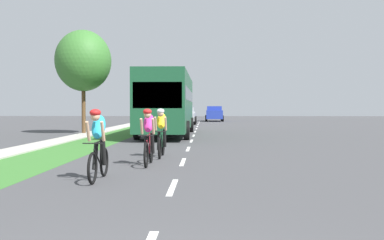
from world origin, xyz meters
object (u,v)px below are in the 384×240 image
at_px(cyclist_trailing, 149,136).
at_px(cyclist_lead, 98,144).
at_px(cyclist_distant, 161,132).
at_px(suv_blue, 214,113).
at_px(street_tree_near, 83,61).
at_px(pickup_silver, 185,116).
at_px(bus_dark_green, 168,101).

bearing_deg(cyclist_trailing, cyclist_lead, -107.60).
height_order(cyclist_distant, suv_blue, suv_blue).
height_order(suv_blue, street_tree_near, street_tree_near).
xyz_separation_m(cyclist_trailing, pickup_silver, (-0.40, 29.89, 0.02)).
height_order(cyclist_distant, bus_dark_green, bus_dark_green).
distance_m(cyclist_trailing, cyclist_distant, 1.98).
bearing_deg(cyclist_distant, suv_blue, 86.15).
bearing_deg(cyclist_trailing, street_tree_near, 112.50).
relative_size(cyclist_distant, bus_dark_green, 0.15).
xyz_separation_m(cyclist_trailing, suv_blue, (2.66, 39.24, 0.14)).
xyz_separation_m(cyclist_lead, street_tree_near, (-5.11, 16.72, 3.67)).
xyz_separation_m(cyclist_trailing, street_tree_near, (-5.90, 14.24, 3.67)).
relative_size(cyclist_trailing, street_tree_near, 0.27).
bearing_deg(street_tree_near, pickup_silver, 70.65).
relative_size(suv_blue, street_tree_near, 0.74).
distance_m(bus_dark_green, street_tree_near, 5.94).
bearing_deg(suv_blue, cyclist_trailing, -93.88).
distance_m(pickup_silver, suv_blue, 9.83).
xyz_separation_m(cyclist_trailing, cyclist_distant, (0.15, 1.98, 0.00)).
bearing_deg(street_tree_near, suv_blue, 71.09).
xyz_separation_m(bus_dark_green, pickup_silver, (0.19, 16.60, -1.15)).
height_order(cyclist_trailing, pickup_silver, pickup_silver).
height_order(pickup_silver, suv_blue, suv_blue).
xyz_separation_m(suv_blue, street_tree_near, (-8.56, -24.99, 3.53)).
bearing_deg(suv_blue, cyclist_distant, -93.85).
xyz_separation_m(cyclist_lead, cyclist_distant, (0.94, 4.46, 0.00)).
relative_size(cyclist_lead, street_tree_near, 0.27).
height_order(cyclist_lead, cyclist_distant, same).
xyz_separation_m(pickup_silver, street_tree_near, (-5.50, -15.65, 3.65)).
bearing_deg(bus_dark_green, suv_blue, 82.84).
distance_m(cyclist_lead, pickup_silver, 32.37).
xyz_separation_m(cyclist_lead, suv_blue, (3.45, 41.71, 0.14)).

